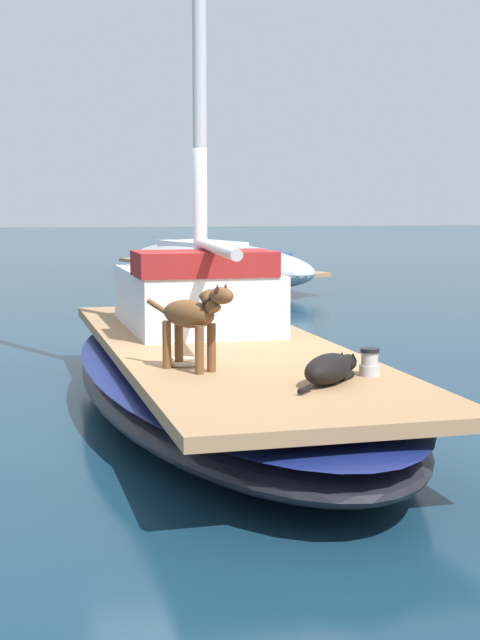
% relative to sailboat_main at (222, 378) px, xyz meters
% --- Properties ---
extents(ground_plane, '(120.00, 120.00, 0.00)m').
position_rel_sailboat_main_xyz_m(ground_plane, '(0.00, 0.00, -0.34)').
color(ground_plane, '#143347').
extents(sailboat_main, '(3.13, 7.43, 0.66)m').
position_rel_sailboat_main_xyz_m(sailboat_main, '(0.00, 0.00, 0.00)').
color(sailboat_main, black).
rests_on(sailboat_main, ground).
extents(cabin_house, '(1.58, 2.33, 0.84)m').
position_rel_sailboat_main_xyz_m(cabin_house, '(-0.10, 1.11, 0.67)').
color(cabin_house, silver).
rests_on(cabin_house, sailboat_main).
extents(dog_brown, '(0.64, 0.79, 0.70)m').
position_rel_sailboat_main_xyz_m(dog_brown, '(-0.43, -1.33, 0.75)').
color(dog_brown, brown).
rests_on(dog_brown, sailboat_main).
extents(dog_black, '(0.66, 0.80, 0.22)m').
position_rel_sailboat_main_xyz_m(dog_black, '(0.50, -1.99, 0.43)').
color(dog_black, black).
rests_on(dog_black, sailboat_main).
extents(deck_winch, '(0.16, 0.16, 0.21)m').
position_rel_sailboat_main_xyz_m(deck_winch, '(0.87, -1.75, 0.42)').
color(deck_winch, '#B7B7BC').
rests_on(deck_winch, sailboat_main).
extents(coiled_rope, '(0.32, 0.32, 0.04)m').
position_rel_sailboat_main_xyz_m(coiled_rope, '(-0.48, -1.04, 0.35)').
color(coiled_rope, beige).
rests_on(coiled_rope, sailboat_main).
extents(moored_boat_far_astern, '(4.79, 7.82, 6.69)m').
position_rel_sailboat_main_xyz_m(moored_boat_far_astern, '(1.81, 13.00, 0.20)').
color(moored_boat_far_astern, '#B2B7C1').
rests_on(moored_boat_far_astern, ground).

